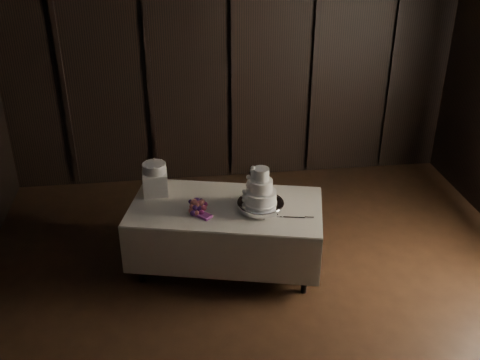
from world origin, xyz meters
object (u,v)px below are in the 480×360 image
object	(u,v)px
small_cake	(154,168)
display_table	(226,233)
box_pedestal	(155,183)
bouquet	(197,206)
wedding_cake	(258,190)
cake_stand	(261,206)

from	to	relation	value
small_cake	display_table	bearing A→B (deg)	-27.30
display_table	box_pedestal	bearing A→B (deg)	166.44
display_table	small_cake	distance (m)	1.03
box_pedestal	small_cake	world-z (taller)	small_cake
display_table	bouquet	xyz separation A→B (m)	(-0.30, -0.07, 0.40)
bouquet	small_cake	distance (m)	0.66
display_table	bouquet	distance (m)	0.51
display_table	wedding_cake	size ratio (longest dim) A/B	5.65
cake_stand	box_pedestal	xyz separation A→B (m)	(-1.06, 0.51, 0.08)
bouquet	box_pedestal	world-z (taller)	box_pedestal
cake_stand	bouquet	bearing A→B (deg)	174.45
cake_stand	box_pedestal	size ratio (longest dim) A/B	1.86
wedding_cake	cake_stand	bearing A→B (deg)	32.06
wedding_cake	bouquet	distance (m)	0.65
wedding_cake	bouquet	bearing A→B (deg)	175.04
small_cake	wedding_cake	bearing A→B (deg)	-26.86
bouquet	box_pedestal	size ratio (longest dim) A/B	1.47
box_pedestal	small_cake	distance (m)	0.18
wedding_cake	small_cake	distance (m)	1.16
cake_stand	small_cake	bearing A→B (deg)	154.46
bouquet	small_cake	bearing A→B (deg)	133.18
box_pedestal	display_table	bearing A→B (deg)	-27.30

